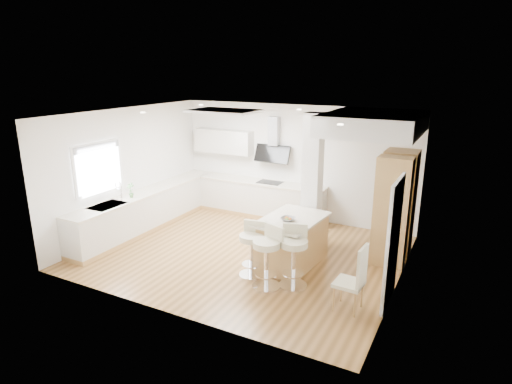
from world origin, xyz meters
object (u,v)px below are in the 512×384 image
Objects in this scene: bar_stool_a at (252,246)px; bar_stool_b at (268,254)px; bar_stool_c at (294,253)px; dining_chair at (355,277)px; peninsula at (291,241)px.

bar_stool_b is (0.44, -0.26, 0.05)m from bar_stool_a.
bar_stool_a is 0.92× the size of bar_stool_b.
bar_stool_b reaches higher than bar_stool_a.
bar_stool_a is at bearing 170.04° from bar_stool_b.
dining_chair reaches higher than bar_stool_c.
dining_chair is (1.14, -0.31, -0.03)m from bar_stool_c.
bar_stool_b is 0.45m from bar_stool_c.
bar_stool_b is 1.00× the size of bar_stool_c.
bar_stool_a is at bearing 174.39° from dining_chair.
peninsula is 1.45× the size of bar_stool_b.
bar_stool_a is (-0.43, -0.80, 0.10)m from peninsula.
bar_stool_c is (0.38, 0.24, -0.00)m from bar_stool_b.
dining_chair reaches higher than bar_stool_a.
bar_stool_a is at bearing -113.47° from peninsula.
bar_stool_b is 1.00× the size of dining_chair.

